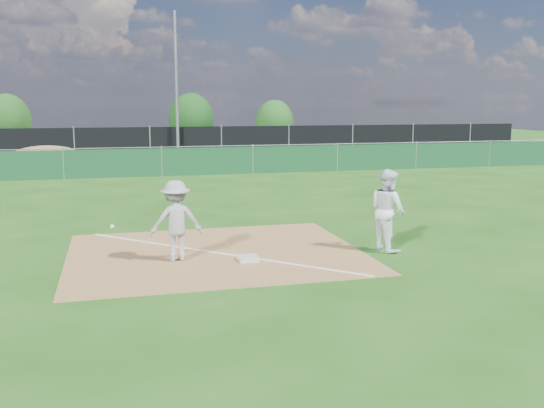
{
  "coord_description": "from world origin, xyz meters",
  "views": [
    {
      "loc": [
        -1.98,
        -11.19,
        3.11
      ],
      "look_at": [
        1.22,
        1.0,
        1.0
      ],
      "focal_mm": 40.0,
      "sensor_mm": 36.0,
      "label": 1
    }
  ],
  "objects": [
    {
      "name": "ground",
      "position": [
        0.0,
        10.0,
        0.0
      ],
      "size": [
        90.0,
        90.0,
        0.0
      ],
      "primitive_type": "plane",
      "color": "#1B4E10",
      "rests_on": "ground"
    },
    {
      "name": "infield_dirt",
      "position": [
        0.0,
        1.0,
        0.01
      ],
      "size": [
        6.0,
        5.0,
        0.02
      ],
      "primitive_type": "cube",
      "color": "olive",
      "rests_on": "ground"
    },
    {
      "name": "foul_line",
      "position": [
        0.0,
        1.0,
        0.03
      ],
      "size": [
        5.01,
        5.01,
        0.01
      ],
      "primitive_type": "cube",
      "rotation": [
        0.0,
        0.0,
        0.79
      ],
      "color": "white",
      "rests_on": "infield_dirt"
    },
    {
      "name": "green_fence",
      "position": [
        0.0,
        15.0,
        0.6
      ],
      "size": [
        44.0,
        0.05,
        1.2
      ],
      "primitive_type": "cube",
      "color": "#103D1F",
      "rests_on": "ground"
    },
    {
      "name": "dirt_mound",
      "position": [
        -5.0,
        18.5,
        0.58
      ],
      "size": [
        3.38,
        2.6,
        1.17
      ],
      "primitive_type": "ellipsoid",
      "color": "olive",
      "rests_on": "ground"
    },
    {
      "name": "black_fence",
      "position": [
        0.0,
        23.0,
        0.9
      ],
      "size": [
        46.0,
        0.04,
        1.8
      ],
      "primitive_type": "cube",
      "color": "black",
      "rests_on": "ground"
    },
    {
      "name": "parking_lot",
      "position": [
        0.0,
        28.0,
        0.01
      ],
      "size": [
        46.0,
        9.0,
        0.01
      ],
      "primitive_type": "cube",
      "color": "black",
      "rests_on": "ground"
    },
    {
      "name": "light_pole",
      "position": [
        1.5,
        22.7,
        4.0
      ],
      "size": [
        0.16,
        0.16,
        8.0
      ],
      "primitive_type": "cylinder",
      "color": "slate",
      "rests_on": "ground"
    },
    {
      "name": "first_base",
      "position": [
        0.52,
        0.22,
        0.06
      ],
      "size": [
        0.4,
        0.4,
        0.08
      ],
      "primitive_type": "cube",
      "rotation": [
        0.0,
        0.0,
        0.03
      ],
      "color": "silver",
      "rests_on": "infield_dirt"
    },
    {
      "name": "play_at_first",
      "position": [
        -0.85,
        0.59,
        0.82
      ],
      "size": [
        1.8,
        0.74,
        1.6
      ],
      "color": "#AEAEB0",
      "rests_on": "infield_dirt"
    },
    {
      "name": "runner",
      "position": [
        3.59,
        0.39,
        0.87
      ],
      "size": [
        0.81,
        0.96,
        1.74
      ],
      "primitive_type": "imported",
      "rotation": [
        0.0,
        0.0,
        1.76
      ],
      "color": "white",
      "rests_on": "ground"
    },
    {
      "name": "car_left",
      "position": [
        -6.9,
        28.47,
        0.82
      ],
      "size": [
        5.1,
        3.18,
        1.62
      ],
      "primitive_type": "imported",
      "rotation": [
        0.0,
        0.0,
        1.28
      ],
      "color": "#979A9E",
      "rests_on": "parking_lot"
    },
    {
      "name": "car_mid",
      "position": [
        -2.94,
        26.52,
        0.75
      ],
      "size": [
        4.76,
        2.98,
        1.48
      ],
      "primitive_type": "imported",
      "rotation": [
        0.0,
        0.0,
        1.23
      ],
      "color": "black",
      "rests_on": "parking_lot"
    },
    {
      "name": "car_right",
      "position": [
        5.85,
        28.46,
        0.62
      ],
      "size": [
        4.56,
        3.12,
        1.23
      ],
      "primitive_type": "imported",
      "rotation": [
        0.0,
        0.0,
        1.2
      ],
      "color": "black",
      "rests_on": "parking_lot"
    },
    {
      "name": "tree_left",
      "position": [
        -8.87,
        33.38,
        1.93
      ],
      "size": [
        3.16,
        3.16,
        3.75
      ],
      "color": "#382316",
      "rests_on": "ground"
    },
    {
      "name": "tree_mid",
      "position": [
        3.6,
        33.28,
        1.98
      ],
      "size": [
        3.24,
        3.24,
        3.84
      ],
      "color": "#382316",
      "rests_on": "ground"
    },
    {
      "name": "tree_right",
      "position": [
        9.83,
        33.14,
        1.73
      ],
      "size": [
        2.83,
        2.83,
        3.35
      ],
      "color": "#382316",
      "rests_on": "ground"
    }
  ]
}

